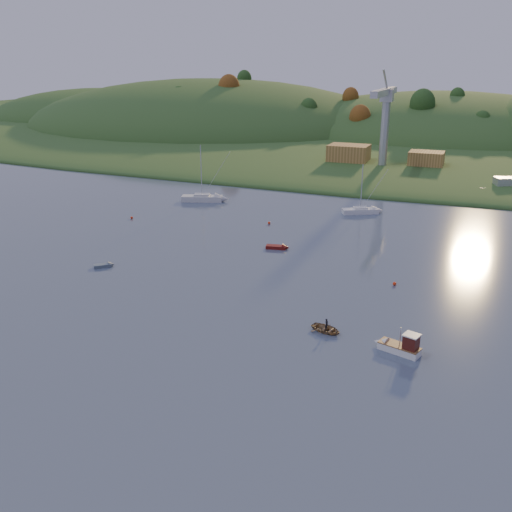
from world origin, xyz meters
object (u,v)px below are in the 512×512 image
at_px(sailboat_near, 202,198).
at_px(red_tender, 280,247).
at_px(grey_dinghy, 107,265).
at_px(canoe, 326,329).
at_px(sailboat_far, 360,210).
at_px(fishing_boat, 397,345).

relative_size(sailboat_near, red_tender, 3.05).
height_order(sailboat_near, grey_dinghy, sailboat_near).
relative_size(sailboat_near, canoe, 3.37).
bearing_deg(canoe, sailboat_far, 25.81).
height_order(sailboat_far, grey_dinghy, sailboat_far).
bearing_deg(sailboat_far, red_tender, -133.10).
height_order(fishing_boat, red_tender, fishing_boat).
height_order(canoe, red_tender, red_tender).
bearing_deg(fishing_boat, sailboat_near, -29.62).
bearing_deg(canoe, red_tender, 47.18).
bearing_deg(grey_dinghy, sailboat_far, 16.42).
bearing_deg(fishing_boat, sailboat_far, -57.16).
height_order(sailboat_near, red_tender, sailboat_near).
height_order(red_tender, grey_dinghy, red_tender).
xyz_separation_m(sailboat_near, sailboat_far, (34.72, 2.67, -0.11)).
distance_m(sailboat_near, red_tender, 37.24).
xyz_separation_m(sailboat_far, red_tender, (-7.23, -27.78, -0.40)).
relative_size(fishing_boat, sailboat_far, 0.54).
bearing_deg(grey_dinghy, fishing_boat, -54.45).
height_order(sailboat_far, canoe, sailboat_far).
relative_size(fishing_boat, canoe, 1.49).
bearing_deg(sailboat_far, fishing_boat, -102.42).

